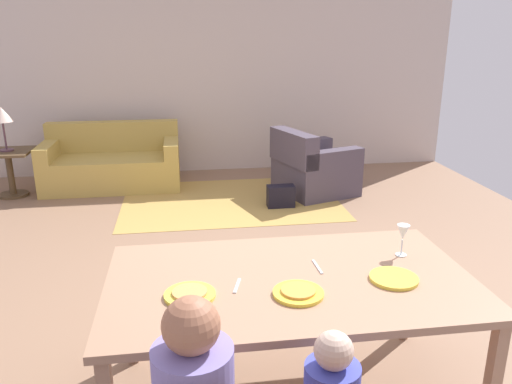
{
  "coord_description": "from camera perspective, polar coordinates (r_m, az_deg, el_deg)",
  "views": [
    {
      "loc": [
        -0.51,
        -3.55,
        1.99
      ],
      "look_at": [
        0.0,
        -0.03,
        0.85
      ],
      "focal_mm": 35.49,
      "sensor_mm": 36.0,
      "label": 1
    }
  ],
  "objects": [
    {
      "name": "side_table",
      "position": [
        6.98,
        -26.04,
        2.57
      ],
      "size": [
        0.56,
        0.56,
        0.58
      ],
      "color": "brown",
      "rests_on": "ground_plane"
    },
    {
      "name": "plate_near_child",
      "position": [
        2.51,
        4.78,
        -11.29
      ],
      "size": [
        0.25,
        0.25,
        0.02
      ],
      "primitive_type": "cylinder",
      "color": "yellow",
      "rests_on": "dining_table"
    },
    {
      "name": "armchair",
      "position": [
        6.45,
        6.37,
        2.64
      ],
      "size": [
        1.09,
        1.08,
        0.82
      ],
      "color": "#4B424F",
      "rests_on": "ground_plane"
    },
    {
      "name": "plate_near_woman",
      "position": [
        2.74,
        15.27,
        -9.37
      ],
      "size": [
        0.25,
        0.25,
        0.02
      ],
      "primitive_type": "cylinder",
      "color": "yellow",
      "rests_on": "dining_table"
    },
    {
      "name": "area_rug",
      "position": [
        6.19,
        -2.88,
        -0.97
      ],
      "size": [
        2.6,
        1.8,
        0.01
      ],
      "primitive_type": "cube",
      "color": "#B58F47",
      "rests_on": "ground_plane"
    },
    {
      "name": "handbag",
      "position": [
        5.95,
        2.81,
        -0.49
      ],
      "size": [
        0.32,
        0.16,
        0.26
      ],
      "primitive_type": "cube",
      "color": "black",
      "rests_on": "ground_plane"
    },
    {
      "name": "knife",
      "position": [
        2.8,
        6.94,
        -8.35
      ],
      "size": [
        0.02,
        0.17,
        0.01
      ],
      "primitive_type": "cube",
      "rotation": [
        0.0,
        0.0,
        0.03
      ],
      "color": "silver",
      "rests_on": "dining_table"
    },
    {
      "name": "ground_plane",
      "position": [
        4.63,
        -1.18,
        -7.83
      ],
      "size": [
        6.9,
        6.39,
        0.02
      ],
      "primitive_type": "cube",
      "color": "#8B684F"
    },
    {
      "name": "pizza_near_child",
      "position": [
        2.51,
        4.79,
        -10.99
      ],
      "size": [
        0.17,
        0.17,
        0.01
      ],
      "primitive_type": "cylinder",
      "color": "#E6943D",
      "rests_on": "plate_near_child"
    },
    {
      "name": "back_wall",
      "position": [
        7.44,
        -4.46,
        12.76
      ],
      "size": [
        6.9,
        0.1,
        2.7
      ],
      "primitive_type": "cube",
      "color": "beige",
      "rests_on": "ground_plane"
    },
    {
      "name": "dining_table",
      "position": [
        2.7,
        3.88,
        -10.8
      ],
      "size": [
        1.9,
        1.09,
        0.76
      ],
      "color": "#A4795C",
      "rests_on": "ground_plane"
    },
    {
      "name": "plate_near_man",
      "position": [
        2.51,
        -7.47,
        -11.42
      ],
      "size": [
        0.25,
        0.25,
        0.02
      ],
      "primitive_type": "cylinder",
      "color": "yellow",
      "rests_on": "dining_table"
    },
    {
      "name": "table_lamp",
      "position": [
        6.86,
        -26.75,
        7.66
      ],
      "size": [
        0.26,
        0.26,
        0.54
      ],
      "color": "#583844",
      "rests_on": "side_table"
    },
    {
      "name": "couch",
      "position": [
        6.97,
        -15.84,
        3.07
      ],
      "size": [
        1.74,
        0.86,
        0.82
      ],
      "color": "tan",
      "rests_on": "ground_plane"
    },
    {
      "name": "fork",
      "position": [
        2.59,
        -2.15,
        -10.5
      ],
      "size": [
        0.06,
        0.15,
        0.01
      ],
      "primitive_type": "cube",
      "rotation": [
        0.0,
        0.0,
        -0.28
      ],
      "color": "silver",
      "rests_on": "dining_table"
    },
    {
      "name": "wine_glass",
      "position": [
        2.98,
        16.22,
        -4.54
      ],
      "size": [
        0.07,
        0.07,
        0.19
      ],
      "color": "silver",
      "rests_on": "dining_table"
    },
    {
      "name": "pizza_near_man",
      "position": [
        2.5,
        -7.48,
        -11.12
      ],
      "size": [
        0.17,
        0.17,
        0.01
      ],
      "primitive_type": "cylinder",
      "color": "#DE9651",
      "rests_on": "plate_near_man"
    }
  ]
}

